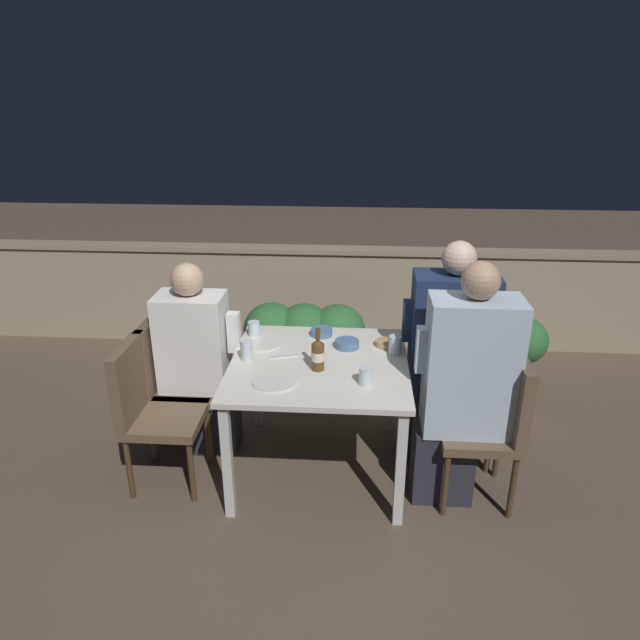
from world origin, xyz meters
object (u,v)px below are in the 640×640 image
Objects in this scene: beer_bottle at (317,354)px; potted_plant at (518,355)px; chair_left_near at (148,402)px; chair_right_near at (497,416)px; chair_left_far at (170,373)px; person_blue_shirt at (463,388)px; person_navy_jumper at (445,355)px; chair_right_far at (475,381)px; person_white_polo at (200,360)px.

beer_bottle reaches higher than potted_plant.
chair_right_near is (1.88, -0.02, 0.00)m from chair_left_near.
chair_left_far and chair_right_near have the same top height.
potted_plant is (2.23, 0.90, -0.07)m from chair_left_near.
chair_right_near is 0.63× the size of person_blue_shirt.
person_blue_shirt is 0.39m from person_navy_jumper.
potted_plant is (1.30, 0.82, -0.36)m from beer_bottle.
chair_left_far is 1.00× the size of chair_right_near.
chair_right_far is at bearing 0.83° from chair_left_far.
chair_left_far is at bearing -166.02° from potted_plant.
person_white_polo is (0.19, -0.00, 0.09)m from chair_left_far.
potted_plant is (2.22, 0.55, -0.07)m from chair_left_far.
person_blue_shirt is 1.58× the size of chair_right_far.
chair_left_far is 1.83m from chair_right_far.
chair_right_near is at bearing -59.32° from person_navy_jumper.
person_white_polo reaches higher than chair_left_far.
beer_bottle is (-0.77, 0.09, 0.12)m from person_blue_shirt.
potted_plant is at bearing 69.09° from chair_right_near.
chair_left_near is at bearing -167.30° from person_navy_jumper.
chair_right_near is at bearing -83.96° from chair_right_far.
chair_right_far is (-0.04, 0.39, 0.00)m from chair_right_near.
chair_left_near is 1.00× the size of chair_right_far.
beer_bottle is (-0.91, -0.29, 0.29)m from chair_right_far.
chair_right_far is 0.25m from person_navy_jumper.
person_blue_shirt is 1.00× the size of person_navy_jumper.
beer_bottle is (0.92, -0.27, 0.29)m from chair_left_far.
person_navy_jumper reaches higher than person_white_polo.
chair_left_near and chair_right_far have the same top height.
person_white_polo is 1.69× the size of potted_plant.
chair_left_far is at bearing 88.19° from chair_left_near.
chair_left_near is 3.57× the size of beer_bottle.
potted_plant is (0.54, 0.91, -0.24)m from person_blue_shirt.
chair_right_far is at bearing -126.54° from potted_plant.
person_blue_shirt is at bearing -12.10° from chair_left_far.
person_blue_shirt reaches higher than chair_right_near.
beer_bottle reaches higher than chair_left_near.
person_white_polo reaches higher than chair_right_far.
chair_left_near is at bearing 179.54° from chair_right_near.
person_white_polo is at bearing -0.00° from chair_left_far.
person_blue_shirt is at bearing -0.51° from chair_left_near.
person_blue_shirt is at bearing -13.62° from person_white_polo.
person_white_polo is 1.72m from chair_right_near.
beer_bottle is at bearing 174.40° from chair_right_near.
beer_bottle reaches higher than chair_left_far.
person_blue_shirt reaches higher than chair_left_near.
potted_plant is at bearing 32.16° from beer_bottle.
chair_right_far is (1.84, 0.37, 0.00)m from chair_left_near.
person_navy_jumper reaches higher than chair_left_near.
potted_plant is at bearing 53.46° from chair_right_far.
chair_right_near reaches higher than potted_plant.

